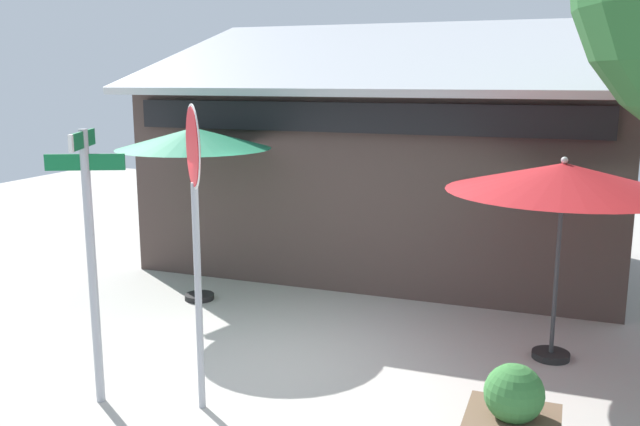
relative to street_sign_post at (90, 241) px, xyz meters
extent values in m
cube|color=#ADA8A0|center=(1.49, 1.44, -1.76)|extent=(28.00, 28.00, 0.10)
cube|color=#473833|center=(1.35, 6.34, -0.18)|extent=(7.77, 4.03, 3.07)
cube|color=#B7BABF|center=(1.35, 6.19, 1.99)|extent=(8.27, 4.60, 1.35)
cube|color=black|center=(1.35, 4.27, 1.01)|extent=(7.17, 0.16, 0.44)
cylinder|color=#A8AAB2|center=(0.00, 0.00, -0.30)|extent=(0.09, 0.09, 2.81)
cube|color=#116B38|center=(0.00, 0.00, 1.01)|extent=(0.34, 0.71, 0.16)
cube|color=#116B38|center=(0.00, 0.00, 0.79)|extent=(0.71, 0.34, 0.16)
cube|color=white|center=(0.17, -0.37, 1.01)|extent=(0.06, 0.07, 0.16)
cylinder|color=#A8AAB2|center=(1.06, 0.25, -0.55)|extent=(0.07, 0.07, 2.32)
cylinder|color=white|center=(1.06, 0.25, 0.95)|extent=(0.52, 0.63, 0.81)
cylinder|color=red|center=(1.06, 0.25, 0.95)|extent=(0.50, 0.60, 0.76)
cylinder|color=black|center=(-0.73, 3.24, -1.67)|extent=(0.44, 0.44, 0.08)
cylinder|color=#333335|center=(-0.73, 3.24, -0.54)|extent=(0.05, 0.05, 2.33)
cone|color=#1E724C|center=(-0.73, 3.24, 0.73)|extent=(2.24, 2.24, 0.30)
sphere|color=silver|center=(-0.73, 3.24, 0.91)|extent=(0.08, 0.08, 0.08)
cylinder|color=black|center=(4.34, 2.79, -1.67)|extent=(0.44, 0.44, 0.08)
cylinder|color=#333335|center=(4.34, 2.79, -0.67)|extent=(0.05, 0.05, 2.08)
cone|color=#B21E23|center=(4.34, 2.79, 0.48)|extent=(2.64, 2.64, 0.33)
sphere|color=silver|center=(4.34, 2.79, 0.67)|extent=(0.08, 0.08, 0.08)
sphere|color=#387538|center=(4.09, 0.29, -1.05)|extent=(0.51, 0.51, 0.51)
camera|label=1|loc=(4.43, -5.32, 1.60)|focal=38.15mm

